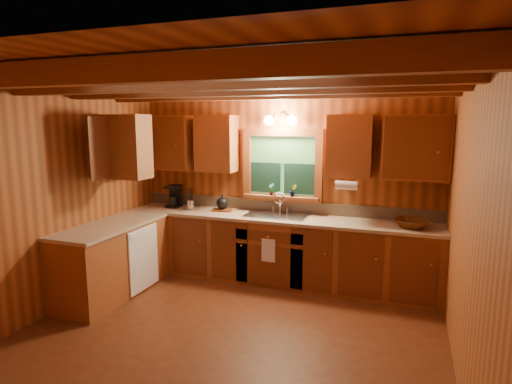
{
  "coord_description": "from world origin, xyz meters",
  "views": [
    {
      "loc": [
        1.62,
        -3.71,
        2.15
      ],
      "look_at": [
        0.0,
        0.8,
        1.35
      ],
      "focal_mm": 29.85,
      "sensor_mm": 36.0,
      "label": 1
    }
  ],
  "objects_px": {
    "coffee_maker": "(175,196)",
    "cutting_board": "(222,210)",
    "sink": "(276,219)",
    "wicker_basket": "(412,223)"
  },
  "relations": [
    {
      "from": "coffee_maker",
      "to": "cutting_board",
      "type": "bearing_deg",
      "value": -5.16
    },
    {
      "from": "sink",
      "to": "wicker_basket",
      "type": "relative_size",
      "value": 2.01
    },
    {
      "from": "sink",
      "to": "wicker_basket",
      "type": "height_order",
      "value": "sink"
    },
    {
      "from": "coffee_maker",
      "to": "cutting_board",
      "type": "xyz_separation_m",
      "value": [
        0.78,
        -0.03,
        -0.15
      ]
    },
    {
      "from": "coffee_maker",
      "to": "wicker_basket",
      "type": "bearing_deg",
      "value": -5.63
    },
    {
      "from": "coffee_maker",
      "to": "cutting_board",
      "type": "distance_m",
      "value": 0.8
    },
    {
      "from": "cutting_board",
      "to": "sink",
      "type": "bearing_deg",
      "value": -19.01
    },
    {
      "from": "sink",
      "to": "coffee_maker",
      "type": "distance_m",
      "value": 1.61
    },
    {
      "from": "sink",
      "to": "wicker_basket",
      "type": "xyz_separation_m",
      "value": [
        1.7,
        -0.06,
        0.09
      ]
    },
    {
      "from": "sink",
      "to": "coffee_maker",
      "type": "relative_size",
      "value": 2.53
    }
  ]
}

